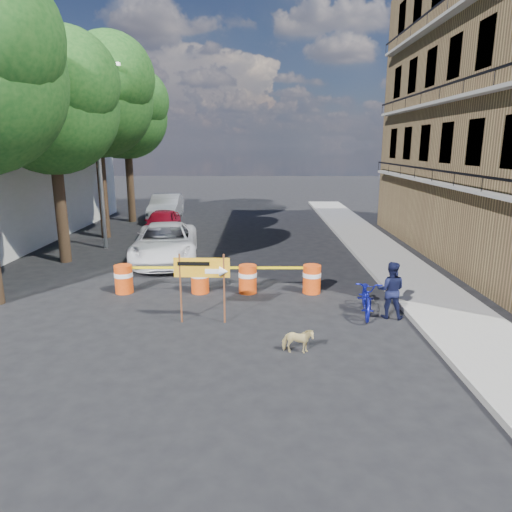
{
  "coord_description": "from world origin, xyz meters",
  "views": [
    {
      "loc": [
        0.93,
        -10.75,
        4.56
      ],
      "look_at": [
        0.87,
        2.65,
        1.3
      ],
      "focal_mm": 32.0,
      "sensor_mm": 36.0,
      "label": 1
    }
  ],
  "objects_px": {
    "barrel_far_right": "(312,278)",
    "dog": "(298,341)",
    "suv_white": "(165,243)",
    "sedan_red": "(162,222)",
    "pedestrian": "(391,290)",
    "barrel_mid_right": "(248,278)",
    "barrel_far_left": "(124,278)",
    "sedan_silver": "(166,207)",
    "bicycle": "(368,280)",
    "detour_sign": "(209,273)",
    "barrel_mid_left": "(200,278)"
  },
  "relations": [
    {
      "from": "bicycle",
      "to": "detour_sign",
      "type": "bearing_deg",
      "value": -162.24
    },
    {
      "from": "detour_sign",
      "to": "barrel_mid_left",
      "type": "bearing_deg",
      "value": 104.53
    },
    {
      "from": "detour_sign",
      "to": "pedestrian",
      "type": "height_order",
      "value": "detour_sign"
    },
    {
      "from": "barrel_far_right",
      "to": "pedestrian",
      "type": "relative_size",
      "value": 0.58
    },
    {
      "from": "barrel_far_left",
      "to": "barrel_mid_left",
      "type": "distance_m",
      "value": 2.41
    },
    {
      "from": "pedestrian",
      "to": "sedan_red",
      "type": "relative_size",
      "value": 0.4
    },
    {
      "from": "barrel_far_left",
      "to": "detour_sign",
      "type": "relative_size",
      "value": 0.48
    },
    {
      "from": "barrel_mid_right",
      "to": "sedan_red",
      "type": "bearing_deg",
      "value": 115.98
    },
    {
      "from": "barrel_far_left",
      "to": "pedestrian",
      "type": "distance_m",
      "value": 8.09
    },
    {
      "from": "dog",
      "to": "sedan_silver",
      "type": "xyz_separation_m",
      "value": [
        -6.63,
        18.84,
        0.5
      ]
    },
    {
      "from": "barrel_far_right",
      "to": "detour_sign",
      "type": "height_order",
      "value": "detour_sign"
    },
    {
      "from": "pedestrian",
      "to": "barrel_mid_right",
      "type": "bearing_deg",
      "value": -12.81
    },
    {
      "from": "barrel_far_right",
      "to": "dog",
      "type": "bearing_deg",
      "value": -100.57
    },
    {
      "from": "bicycle",
      "to": "suv_white",
      "type": "distance_m",
      "value": 9.0
    },
    {
      "from": "barrel_mid_left",
      "to": "bicycle",
      "type": "height_order",
      "value": "bicycle"
    },
    {
      "from": "dog",
      "to": "sedan_red",
      "type": "xyz_separation_m",
      "value": [
        -5.89,
        13.91,
        0.36
      ]
    },
    {
      "from": "barrel_far_right",
      "to": "suv_white",
      "type": "distance_m",
      "value": 6.82
    },
    {
      "from": "barrel_far_right",
      "to": "sedan_red",
      "type": "relative_size",
      "value": 0.23
    },
    {
      "from": "bicycle",
      "to": "dog",
      "type": "xyz_separation_m",
      "value": [
        -2.11,
        -2.47,
        -0.69
      ]
    },
    {
      "from": "barrel_far_left",
      "to": "dog",
      "type": "height_order",
      "value": "barrel_far_left"
    },
    {
      "from": "barrel_far_right",
      "to": "barrel_far_left",
      "type": "bearing_deg",
      "value": -179.83
    },
    {
      "from": "barrel_mid_left",
      "to": "barrel_mid_right",
      "type": "bearing_deg",
      "value": -0.28
    },
    {
      "from": "pedestrian",
      "to": "bicycle",
      "type": "relative_size",
      "value": 0.79
    },
    {
      "from": "sedan_red",
      "to": "barrel_mid_right",
      "type": "bearing_deg",
      "value": -64.26
    },
    {
      "from": "detour_sign",
      "to": "barrel_far_left",
      "type": "bearing_deg",
      "value": 141.66
    },
    {
      "from": "barrel_mid_right",
      "to": "detour_sign",
      "type": "relative_size",
      "value": 0.48
    },
    {
      "from": "sedan_silver",
      "to": "barrel_mid_right",
      "type": "bearing_deg",
      "value": -72.28
    },
    {
      "from": "suv_white",
      "to": "sedan_red",
      "type": "height_order",
      "value": "suv_white"
    },
    {
      "from": "barrel_far_left",
      "to": "detour_sign",
      "type": "xyz_separation_m",
      "value": [
        2.99,
        -2.51,
        0.89
      ]
    },
    {
      "from": "barrel_mid_right",
      "to": "sedan_red",
      "type": "distance_m",
      "value": 10.66
    },
    {
      "from": "sedan_red",
      "to": "barrel_far_right",
      "type": "bearing_deg",
      "value": -55.29
    },
    {
      "from": "bicycle",
      "to": "dog",
      "type": "distance_m",
      "value": 3.31
    },
    {
      "from": "detour_sign",
      "to": "suv_white",
      "type": "distance_m",
      "value": 7.1
    },
    {
      "from": "barrel_far_left",
      "to": "barrel_mid_right",
      "type": "distance_m",
      "value": 3.92
    },
    {
      "from": "barrel_far_right",
      "to": "sedan_red",
      "type": "height_order",
      "value": "sedan_red"
    },
    {
      "from": "pedestrian",
      "to": "suv_white",
      "type": "bearing_deg",
      "value": -24.7
    },
    {
      "from": "barrel_far_left",
      "to": "suv_white",
      "type": "xyz_separation_m",
      "value": [
        0.51,
        4.12,
        0.27
      ]
    },
    {
      "from": "sedan_red",
      "to": "suv_white",
      "type": "bearing_deg",
      "value": -77.29
    },
    {
      "from": "detour_sign",
      "to": "sedan_silver",
      "type": "bearing_deg",
      "value": 106.39
    },
    {
      "from": "dog",
      "to": "suv_white",
      "type": "relative_size",
      "value": 0.13
    },
    {
      "from": "barrel_far_left",
      "to": "sedan_silver",
      "type": "distance_m",
      "value": 14.61
    },
    {
      "from": "dog",
      "to": "bicycle",
      "type": "bearing_deg",
      "value": -35.37
    },
    {
      "from": "barrel_mid_left",
      "to": "suv_white",
      "type": "height_order",
      "value": "suv_white"
    },
    {
      "from": "barrel_far_right",
      "to": "detour_sign",
      "type": "relative_size",
      "value": 0.48
    },
    {
      "from": "barrel_far_right",
      "to": "sedan_silver",
      "type": "relative_size",
      "value": 0.19
    },
    {
      "from": "barrel_mid_left",
      "to": "pedestrian",
      "type": "bearing_deg",
      "value": -21.47
    },
    {
      "from": "barrel_mid_left",
      "to": "bicycle",
      "type": "bearing_deg",
      "value": -21.12
    },
    {
      "from": "barrel_far_right",
      "to": "bicycle",
      "type": "height_order",
      "value": "bicycle"
    },
    {
      "from": "dog",
      "to": "barrel_far_left",
      "type": "bearing_deg",
      "value": 55.11
    },
    {
      "from": "pedestrian",
      "to": "sedan_silver",
      "type": "height_order",
      "value": "sedan_silver"
    }
  ]
}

